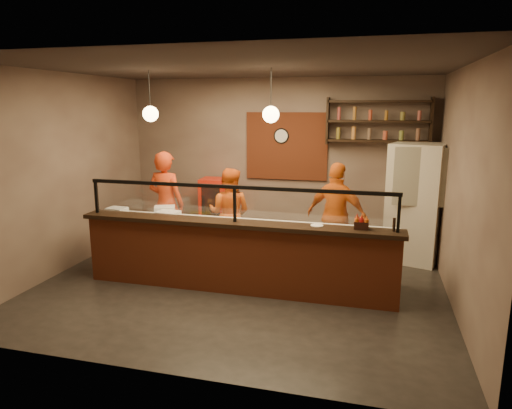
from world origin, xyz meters
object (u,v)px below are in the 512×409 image
(cook_mid, at_px, (229,213))
(condiment_caddy, at_px, (361,225))
(wall_clock, at_px, (281,136))
(cook_right, at_px, (337,216))
(red_cooler, at_px, (215,209))
(pepper_mill, at_px, (394,225))
(pizza_dough, at_px, (225,221))
(fridge, at_px, (415,203))
(cook_left, at_px, (166,204))

(cook_mid, height_order, condiment_caddy, cook_mid)
(condiment_caddy, bearing_deg, wall_clock, 121.51)
(cook_mid, distance_m, condiment_caddy, 2.74)
(cook_mid, bearing_deg, wall_clock, -115.63)
(wall_clock, distance_m, cook_right, 2.16)
(red_cooler, bearing_deg, pepper_mill, -38.60)
(cook_mid, height_order, pepper_mill, cook_mid)
(cook_right, distance_m, pepper_mill, 1.66)
(red_cooler, height_order, pizza_dough, red_cooler)
(fridge, relative_size, red_cooler, 1.63)
(pizza_dough, height_order, condiment_caddy, condiment_caddy)
(wall_clock, relative_size, fridge, 0.15)
(wall_clock, height_order, pepper_mill, wall_clock)
(cook_left, height_order, cook_right, cook_left)
(condiment_caddy, bearing_deg, pepper_mill, -2.45)
(red_cooler, xyz_separation_m, pepper_mill, (3.35, -2.41, 0.52))
(pepper_mill, bearing_deg, cook_right, 121.37)
(cook_left, bearing_deg, pizza_dough, 158.07)
(pepper_mill, bearing_deg, pizza_dough, 168.54)
(fridge, relative_size, pizza_dough, 4.16)
(wall_clock, bearing_deg, red_cooler, -166.40)
(pizza_dough, bearing_deg, red_cooler, 113.91)
(fridge, bearing_deg, wall_clock, -177.18)
(wall_clock, bearing_deg, cook_mid, -117.69)
(cook_mid, distance_m, pepper_mill, 3.11)
(red_cooler, distance_m, pepper_mill, 4.16)
(wall_clock, distance_m, pepper_mill, 3.55)
(cook_left, bearing_deg, cook_right, -170.14)
(wall_clock, relative_size, cook_right, 0.17)
(condiment_caddy, height_order, pepper_mill, pepper_mill)
(red_cooler, bearing_deg, pizza_dough, -69.01)
(fridge, height_order, pizza_dough, fridge)
(wall_clock, bearing_deg, cook_left, -141.61)
(wall_clock, xyz_separation_m, pepper_mill, (2.07, -2.72, -0.95))
(red_cooler, bearing_deg, cook_mid, -60.29)
(condiment_caddy, bearing_deg, red_cooler, 140.86)
(cook_left, distance_m, fridge, 4.39)
(cook_mid, relative_size, pizza_dough, 3.27)
(fridge, height_order, red_cooler, fridge)
(wall_clock, height_order, cook_left, wall_clock)
(fridge, xyz_separation_m, condiment_caddy, (-0.85, -2.09, 0.08))
(wall_clock, xyz_separation_m, condiment_caddy, (1.65, -2.70, -0.99))
(wall_clock, height_order, cook_right, wall_clock)
(wall_clock, height_order, red_cooler, wall_clock)
(cook_right, height_order, pepper_mill, cook_right)
(cook_mid, height_order, red_cooler, cook_mid)
(cook_right, relative_size, pizza_dough, 3.59)
(pizza_dough, relative_size, condiment_caddy, 2.62)
(pepper_mill, bearing_deg, condiment_caddy, 177.55)
(condiment_caddy, bearing_deg, cook_left, 159.89)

